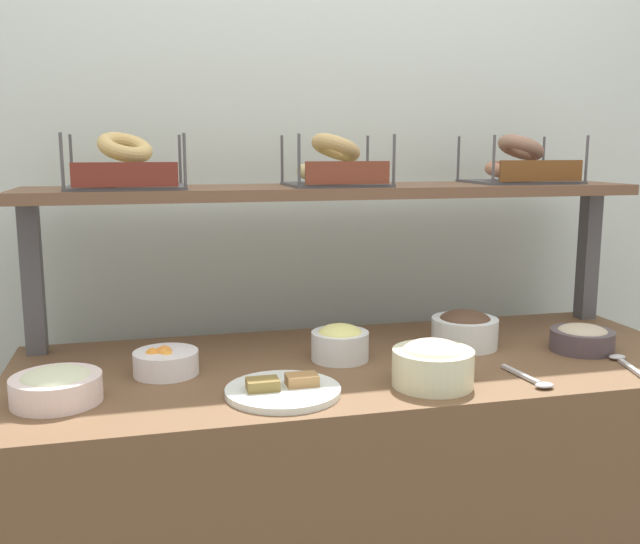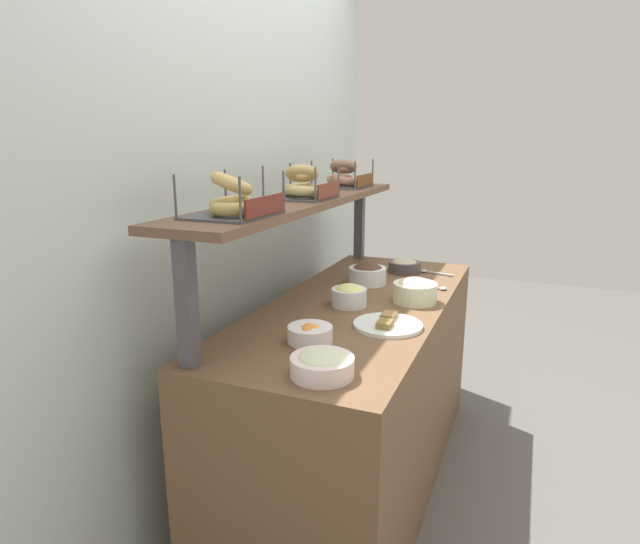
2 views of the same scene
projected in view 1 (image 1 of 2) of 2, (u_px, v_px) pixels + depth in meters
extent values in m
cube|color=silver|center=(314.00, 206.00, 2.25)|extent=(2.96, 0.06, 2.40)
cube|color=brown|center=(363.00, 515.00, 1.86)|extent=(1.76, 0.70, 0.85)
cube|color=#4C4C51|center=(33.00, 279.00, 1.82)|extent=(0.05, 0.05, 0.40)
cube|color=#4C4C51|center=(588.00, 256.00, 2.21)|extent=(0.05, 0.05, 0.40)
cube|color=brown|center=(338.00, 191.00, 1.97)|extent=(1.72, 0.32, 0.03)
cylinder|color=white|center=(56.00, 389.00, 1.49)|extent=(0.19, 0.19, 0.06)
ellipsoid|color=beige|center=(56.00, 378.00, 1.48)|extent=(0.15, 0.15, 0.04)
cylinder|color=white|center=(465.00, 332.00, 1.91)|extent=(0.18, 0.18, 0.08)
ellipsoid|color=#4E3627|center=(465.00, 321.00, 1.90)|extent=(0.14, 0.14, 0.06)
cylinder|color=white|center=(340.00, 346.00, 1.79)|extent=(0.15, 0.15, 0.07)
ellipsoid|color=#EDEC85|center=(340.00, 334.00, 1.78)|extent=(0.11, 0.11, 0.05)
cylinder|color=white|center=(166.00, 363.00, 1.68)|extent=(0.15, 0.15, 0.06)
sphere|color=orange|center=(164.00, 355.00, 1.67)|extent=(0.04, 0.04, 0.04)
sphere|color=#F69644|center=(164.00, 354.00, 1.68)|extent=(0.04, 0.04, 0.04)
sphere|color=#EF8F42|center=(160.00, 353.00, 1.69)|extent=(0.03, 0.03, 0.03)
sphere|color=orange|center=(153.00, 356.00, 1.66)|extent=(0.04, 0.04, 0.04)
sphere|color=#F9A73D|center=(167.00, 357.00, 1.65)|extent=(0.03, 0.03, 0.03)
cylinder|color=#4B3F46|center=(582.00, 340.00, 1.87)|extent=(0.17, 0.17, 0.06)
ellipsoid|color=#C2B397|center=(583.00, 332.00, 1.87)|extent=(0.13, 0.13, 0.04)
cylinder|color=#E6EAC1|center=(433.00, 368.00, 1.59)|extent=(0.19, 0.19, 0.08)
ellipsoid|color=beige|center=(433.00, 353.00, 1.59)|extent=(0.14, 0.14, 0.06)
cylinder|color=white|center=(283.00, 391.00, 1.54)|extent=(0.26, 0.26, 0.01)
cube|color=olive|center=(263.00, 384.00, 1.53)|extent=(0.07, 0.05, 0.02)
cube|color=#A27644|center=(302.00, 380.00, 1.56)|extent=(0.07, 0.05, 0.02)
cube|color=#B7B7BC|center=(632.00, 369.00, 1.70)|extent=(0.05, 0.14, 0.01)
ellipsoid|color=#B7B7BC|center=(617.00, 357.00, 1.79)|extent=(0.04, 0.03, 0.01)
cube|color=#B7B7BC|center=(520.00, 374.00, 1.66)|extent=(0.03, 0.14, 0.01)
ellipsoid|color=#B7B7BC|center=(544.00, 385.00, 1.58)|extent=(0.04, 0.03, 0.01)
cube|color=#4C4C51|center=(127.00, 187.00, 1.82)|extent=(0.30, 0.24, 0.01)
cylinder|color=#4C4C51|center=(62.00, 162.00, 1.66)|extent=(0.01, 0.01, 0.14)
cylinder|color=#4C4C51|center=(185.00, 162.00, 1.73)|extent=(0.01, 0.01, 0.14)
cylinder|color=#4C4C51|center=(71.00, 161.00, 1.88)|extent=(0.01, 0.01, 0.14)
cylinder|color=#4C4C51|center=(180.00, 160.00, 1.95)|extent=(0.01, 0.01, 0.14)
cube|color=maroon|center=(125.00, 175.00, 1.70)|extent=(0.25, 0.01, 0.06)
torus|color=tan|center=(105.00, 177.00, 1.77)|extent=(0.19, 0.19, 0.05)
torus|color=tan|center=(144.00, 174.00, 1.86)|extent=(0.20, 0.20, 0.06)
torus|color=tan|center=(125.00, 147.00, 1.80)|extent=(0.20, 0.20, 0.09)
cube|color=#4C4C51|center=(336.00, 184.00, 1.96)|extent=(0.27, 0.24, 0.01)
cylinder|color=#4C4C51|center=(299.00, 161.00, 1.80)|extent=(0.01, 0.01, 0.14)
cylinder|color=#4C4C51|center=(394.00, 161.00, 1.86)|extent=(0.01, 0.01, 0.14)
cylinder|color=#4C4C51|center=(282.00, 160.00, 2.02)|extent=(0.01, 0.01, 0.14)
cylinder|color=#4C4C51|center=(368.00, 160.00, 2.08)|extent=(0.01, 0.01, 0.14)
cube|color=brown|center=(348.00, 173.00, 1.83)|extent=(0.23, 0.01, 0.06)
torus|color=#CCBA7B|center=(322.00, 173.00, 1.91)|extent=(0.15, 0.15, 0.06)
torus|color=tan|center=(346.00, 172.00, 1.99)|extent=(0.20, 0.20, 0.06)
torus|color=tan|center=(336.00, 148.00, 1.94)|extent=(0.19, 0.18, 0.09)
cube|color=#4C4C51|center=(519.00, 182.00, 2.12)|extent=(0.31, 0.24, 0.01)
cylinder|color=#4C4C51|center=(494.00, 160.00, 1.96)|extent=(0.01, 0.01, 0.14)
cylinder|color=#4C4C51|center=(587.00, 160.00, 2.03)|extent=(0.01, 0.01, 0.14)
cylinder|color=#4C4C51|center=(458.00, 159.00, 2.18)|extent=(0.01, 0.01, 0.14)
cylinder|color=#4C4C51|center=(543.00, 159.00, 2.25)|extent=(0.01, 0.01, 0.14)
cube|color=brown|center=(541.00, 171.00, 2.00)|extent=(0.26, 0.01, 0.06)
torus|color=#9E6D55|center=(509.00, 170.00, 2.07)|extent=(0.20, 0.20, 0.06)
torus|color=#AB7D56|center=(527.00, 170.00, 2.16)|extent=(0.19, 0.19, 0.06)
torus|color=#946F5B|center=(521.00, 148.00, 2.10)|extent=(0.17, 0.17, 0.09)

